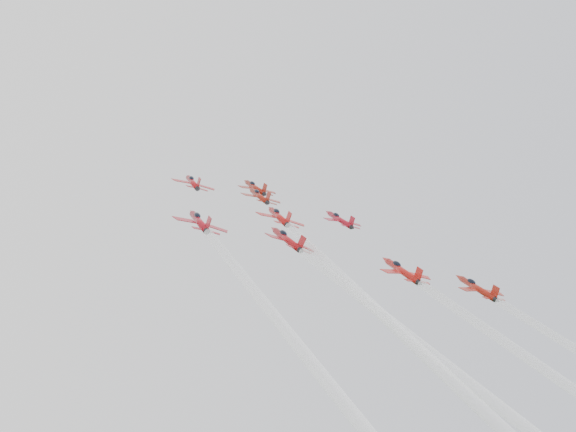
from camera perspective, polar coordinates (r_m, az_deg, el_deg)
jet_lead at (r=174.86m, az=-2.35°, el=2.05°), size 9.02×10.83×9.00m
jet_row2_left at (r=156.27m, az=-6.81°, el=2.40°), size 8.73×10.48×8.71m
jet_row2_center at (r=165.49m, az=-2.06°, el=1.45°), size 8.91×10.70×8.89m
jet_row2_right at (r=169.98m, az=3.71°, el=-0.24°), size 9.06×10.88×9.04m
jet_center at (r=109.28m, az=8.59°, el=-7.22°), size 9.84×83.23×69.85m
jet_rear_farleft at (r=85.27m, az=1.92°, el=-9.03°), size 9.06×76.59×64.28m
jet_rear_left at (r=94.48m, az=10.45°, el=-10.23°), size 9.35×79.05×66.34m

